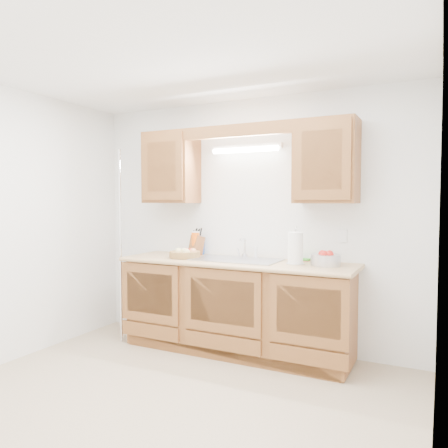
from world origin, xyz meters
The scene contains 17 objects.
room centered at (0.00, 0.00, 1.25)m, with size 3.52×3.50×2.50m.
base_cabinets centered at (0.00, 1.20, 0.44)m, with size 2.20×0.60×0.86m, color brown.
countertop centered at (0.00, 1.19, 0.88)m, with size 2.30×0.63×0.04m, color tan.
upper_cabinet_left centered at (-0.83, 1.33, 1.83)m, with size 0.55×0.33×0.75m, color brown.
upper_cabinet_right centered at (0.83, 1.33, 1.83)m, with size 0.55×0.33×0.75m, color brown.
valance centered at (0.00, 1.19, 2.14)m, with size 2.20×0.05×0.12m, color brown.
fluorescent_fixture centered at (0.00, 1.42, 2.00)m, with size 0.76×0.08×0.08m.
sink centered at (0.00, 1.21, 0.83)m, with size 0.84×0.46×0.36m.
wire_shelf_pole centered at (-1.20, 0.94, 1.00)m, with size 0.03×0.03×2.00m, color silver.
outlet_plate centered at (0.95, 1.49, 1.15)m, with size 0.08×0.01×0.12m, color white.
fruit_basket centered at (-0.54, 1.13, 0.94)m, with size 0.35×0.35×0.10m.
knife_block centered at (-0.54, 1.36, 1.01)m, with size 0.14×0.19×0.30m.
orange_canister centered at (-0.54, 1.34, 1.03)m, with size 0.09×0.09×0.25m.
soap_bottle centered at (-0.54, 1.44, 1.00)m, with size 0.09×0.09×0.20m, color blue.
sponge centered at (0.59, 1.44, 0.91)m, with size 0.13×0.09×0.03m.
paper_towel centered at (0.60, 1.18, 1.04)m, with size 0.17×0.17×0.35m.
apple_bowl centered at (0.86, 1.22, 0.96)m, with size 0.34×0.34×0.14m.
Camera 1 is at (1.77, -2.60, 1.47)m, focal length 35.00 mm.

